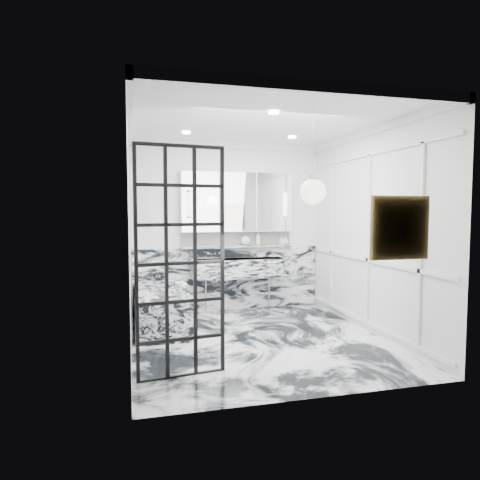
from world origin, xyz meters
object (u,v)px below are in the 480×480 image
object	(u,v)px
crittall_door	(181,263)
bathtub	(162,308)
mirror_cabinet	(237,202)
trough_sink	(240,268)

from	to	relation	value
crittall_door	bathtub	xyz separation A→B (m)	(-0.07, 1.89, -0.88)
crittall_door	bathtub	distance (m)	2.08
crittall_door	mirror_cabinet	size ratio (longest dim) A/B	1.22
crittall_door	mirror_cabinet	bearing A→B (deg)	57.60
trough_sink	bathtub	xyz separation A→B (m)	(-1.33, -0.66, -0.45)
crittall_door	bathtub	world-z (taller)	crittall_door
bathtub	crittall_door	bearing A→B (deg)	-87.84
trough_sink	mirror_cabinet	bearing A→B (deg)	90.00
mirror_cabinet	bathtub	bearing A→B (deg)	-147.94
crittall_door	bathtub	size ratio (longest dim) A/B	1.41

